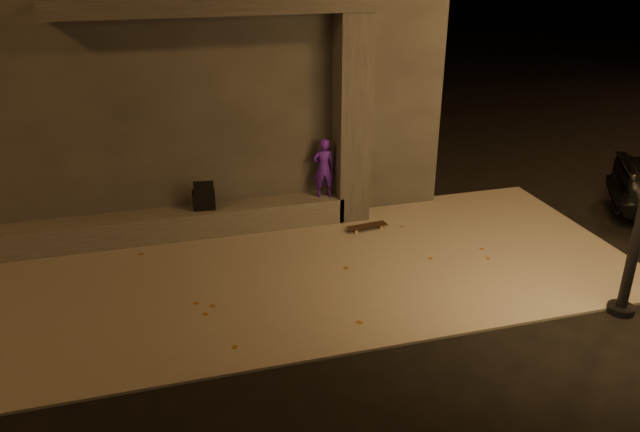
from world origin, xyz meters
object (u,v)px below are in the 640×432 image
object	(u,v)px
column	(352,120)
skateboard	(367,226)
backpack	(204,198)
skateboarder	(324,168)

from	to	relation	value
column	skateboard	distance (m)	1.86
column	backpack	size ratio (longest dim) A/B	6.79
column	skateboard	xyz separation A→B (m)	(0.10, -0.65, -1.74)
column	backpack	bearing A→B (deg)	180.00
column	skateboarder	size ratio (longest dim) A/B	3.40
column	skateboard	world-z (taller)	column
column	skateboarder	xyz separation A→B (m)	(-0.50, 0.00, -0.82)
skateboarder	column	bearing A→B (deg)	-172.72
backpack	skateboard	world-z (taller)	backpack
skateboard	backpack	bearing A→B (deg)	160.31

